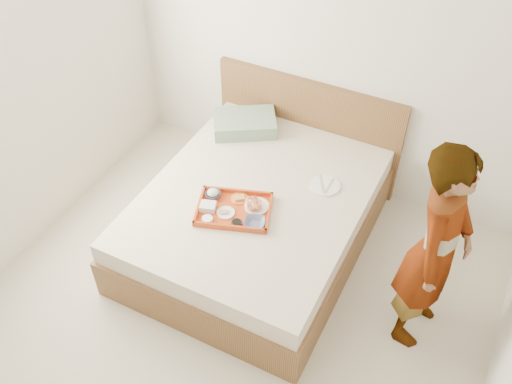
{
  "coord_description": "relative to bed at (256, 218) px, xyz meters",
  "views": [
    {
      "loc": [
        1.24,
        -1.72,
        3.45
      ],
      "look_at": [
        -0.09,
        0.9,
        0.65
      ],
      "focal_mm": 39.77,
      "sensor_mm": 36.0,
      "label": 1
    }
  ],
  "objects": [
    {
      "name": "headboard",
      "position": [
        0.0,
        0.97,
        0.21
      ],
      "size": [
        1.65,
        0.06,
        0.95
      ],
      "primitive_type": "cube",
      "color": "brown",
      "rests_on": "ground"
    },
    {
      "name": "tray",
      "position": [
        -0.06,
        -0.24,
        0.29
      ],
      "size": [
        0.62,
        0.53,
        0.05
      ],
      "primitive_type": "cube",
      "rotation": [
        0.0,
        0.0,
        0.33
      ],
      "color": "#BF4219",
      "rests_on": "bed"
    },
    {
      "name": "salad_bowl",
      "position": [
        -0.26,
        -0.19,
        0.3
      ],
      "size": [
        0.15,
        0.15,
        0.04
      ],
      "primitive_type": "imported",
      "rotation": [
        0.0,
        0.0,
        0.33
      ],
      "color": "#1A1C47",
      "rests_on": "tray"
    },
    {
      "name": "ground",
      "position": [
        0.14,
        -1.0,
        -0.27
      ],
      "size": [
        3.5,
        4.0,
        0.01
      ],
      "primitive_type": "cube",
      "color": "beige",
      "rests_on": "ground"
    },
    {
      "name": "navy_bowl_big",
      "position": [
        0.14,
        -0.3,
        0.3
      ],
      "size": [
        0.19,
        0.19,
        0.04
      ],
      "primitive_type": "imported",
      "rotation": [
        0.0,
        0.0,
        0.33
      ],
      "color": "#1A1C47",
      "rests_on": "tray"
    },
    {
      "name": "bread_plate",
      "position": [
        -0.08,
        -0.12,
        0.28
      ],
      "size": [
        0.16,
        0.16,
        0.01
      ],
      "primitive_type": "cylinder",
      "rotation": [
        0.0,
        0.0,
        0.33
      ],
      "color": "orange",
      "rests_on": "tray"
    },
    {
      "name": "cheese_round",
      "position": [
        -0.17,
        -0.42,
        0.29
      ],
      "size": [
        0.1,
        0.1,
        0.03
      ],
      "primitive_type": "cylinder",
      "rotation": [
        0.0,
        0.0,
        0.33
      ],
      "color": "white",
      "rests_on": "tray"
    },
    {
      "name": "sauce_dish",
      "position": [
        0.03,
        -0.36,
        0.29
      ],
      "size": [
        0.1,
        0.1,
        0.03
      ],
      "primitive_type": "cylinder",
      "rotation": [
        0.0,
        0.0,
        0.33
      ],
      "color": "black",
      "rests_on": "tray"
    },
    {
      "name": "meat_plate",
      "position": [
        -0.09,
        -0.3,
        0.28
      ],
      "size": [
        0.17,
        0.17,
        0.01
      ],
      "primitive_type": "cylinder",
      "rotation": [
        0.0,
        0.0,
        0.33
      ],
      "color": "white",
      "rests_on": "tray"
    },
    {
      "name": "prawn_plate",
      "position": [
        0.08,
        -0.14,
        0.29
      ],
      "size": [
        0.23,
        0.23,
        0.01
      ],
      "primitive_type": "cylinder",
      "rotation": [
        0.0,
        0.0,
        0.33
      ],
      "color": "white",
      "rests_on": "tray"
    },
    {
      "name": "dinner_plate",
      "position": [
        0.43,
        0.31,
        0.27
      ],
      "size": [
        0.27,
        0.27,
        0.01
      ],
      "primitive_type": "cylinder",
      "rotation": [
        0.0,
        0.0,
        0.18
      ],
      "color": "white",
      "rests_on": "bed"
    },
    {
      "name": "pillow",
      "position": [
        -0.44,
        0.66,
        0.33
      ],
      "size": [
        0.62,
        0.57,
        0.12
      ],
      "primitive_type": "cube",
      "rotation": [
        0.0,
        0.0,
        0.55
      ],
      "color": "gray",
      "rests_on": "bed"
    },
    {
      "name": "wall_back",
      "position": [
        0.14,
        1.0,
        1.04
      ],
      "size": [
        3.5,
        0.01,
        2.6
      ],
      "primitive_type": "cube",
      "color": "silver",
      "rests_on": "ground"
    },
    {
      "name": "bed",
      "position": [
        0.0,
        0.0,
        0.0
      ],
      "size": [
        1.65,
        2.0,
        0.53
      ],
      "primitive_type": "cube",
      "color": "brown",
      "rests_on": "ground"
    },
    {
      "name": "person",
      "position": [
        1.34,
        -0.19,
        0.53
      ],
      "size": [
        0.44,
        0.61,
        1.58
      ],
      "primitive_type": "imported",
      "rotation": [
        0.0,
        0.0,
        1.47
      ],
      "color": "silver",
      "rests_on": "ground"
    },
    {
      "name": "plastic_tub",
      "position": [
        -0.23,
        -0.32,
        0.3
      ],
      "size": [
        0.13,
        0.12,
        0.05
      ],
      "primitive_type": "cube",
      "rotation": [
        0.0,
        0.0,
        0.33
      ],
      "color": "silver",
      "rests_on": "tray"
    }
  ]
}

